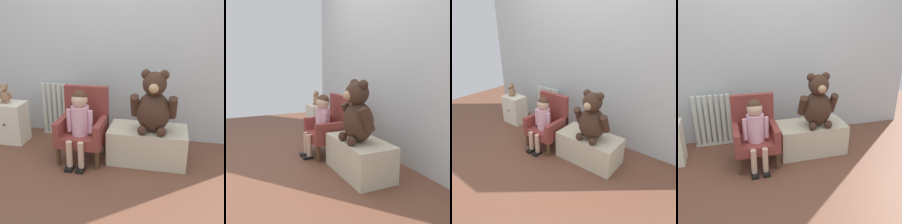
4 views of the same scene
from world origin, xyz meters
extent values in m
plane|color=brown|center=(0.00, 0.00, 0.00)|extent=(6.00, 6.00, 0.00)
cube|color=silver|center=(0.00, 1.15, 1.20)|extent=(3.80, 0.05, 2.40)
cylinder|color=silver|center=(-0.84, 1.02, 0.32)|extent=(0.05, 0.05, 0.60)
cylinder|color=silver|center=(-0.78, 1.02, 0.32)|extent=(0.05, 0.05, 0.60)
cylinder|color=silver|center=(-0.72, 1.02, 0.32)|extent=(0.05, 0.05, 0.60)
cylinder|color=silver|center=(-0.66, 1.02, 0.32)|extent=(0.05, 0.05, 0.60)
cylinder|color=silver|center=(-0.60, 1.02, 0.32)|extent=(0.05, 0.05, 0.60)
cylinder|color=silver|center=(-0.53, 1.02, 0.32)|extent=(0.05, 0.05, 0.60)
cylinder|color=silver|center=(-0.47, 1.02, 0.32)|extent=(0.05, 0.05, 0.60)
cube|color=silver|center=(-0.66, 1.02, 0.01)|extent=(0.43, 0.05, 0.02)
cube|color=white|center=(-1.13, 0.73, 0.23)|extent=(0.34, 0.24, 0.45)
sphere|color=#4C3823|center=(-1.13, 0.59, 0.25)|extent=(0.02, 0.02, 0.02)
cube|color=brown|center=(-0.23, 0.51, 0.23)|extent=(0.44, 0.41, 0.10)
cube|color=brown|center=(-0.23, 0.69, 0.49)|extent=(0.44, 0.06, 0.42)
cube|color=brown|center=(-0.42, 0.51, 0.35)|extent=(0.06, 0.41, 0.14)
cube|color=brown|center=(-0.04, 0.51, 0.35)|extent=(0.06, 0.41, 0.14)
cylinder|color=#4C331E|center=(-0.42, 0.34, 0.09)|extent=(0.04, 0.04, 0.18)
cylinder|color=#4C331E|center=(-0.04, 0.34, 0.09)|extent=(0.04, 0.04, 0.18)
cylinder|color=#4C331E|center=(-0.42, 0.68, 0.09)|extent=(0.04, 0.04, 0.18)
cylinder|color=#4C331E|center=(-0.04, 0.68, 0.09)|extent=(0.04, 0.04, 0.18)
cylinder|color=#E4ACC2|center=(-0.23, 0.47, 0.42)|extent=(0.17, 0.17, 0.28)
sphere|color=#D8AD8E|center=(-0.23, 0.47, 0.62)|extent=(0.15, 0.15, 0.15)
sphere|color=#472D1E|center=(-0.23, 0.48, 0.64)|extent=(0.14, 0.14, 0.14)
cylinder|color=#D8AD8E|center=(-0.28, 0.28, 0.15)|extent=(0.06, 0.06, 0.25)
cube|color=black|center=(-0.28, 0.26, 0.01)|extent=(0.07, 0.11, 0.03)
cylinder|color=#D8AD8E|center=(-0.17, 0.28, 0.15)|extent=(0.06, 0.06, 0.25)
cube|color=black|center=(-0.17, 0.26, 0.01)|extent=(0.07, 0.11, 0.03)
cylinder|color=#E4ACC2|center=(-0.33, 0.45, 0.42)|extent=(0.04, 0.04, 0.22)
cylinder|color=#E4ACC2|center=(-0.12, 0.45, 0.42)|extent=(0.04, 0.04, 0.22)
cube|color=beige|center=(0.40, 0.59, 0.17)|extent=(0.74, 0.39, 0.34)
ellipsoid|color=#3D271C|center=(0.45, 0.56, 0.52)|extent=(0.31, 0.27, 0.37)
sphere|color=#3D271C|center=(0.45, 0.54, 0.79)|extent=(0.21, 0.21, 0.21)
sphere|color=tan|center=(0.45, 0.44, 0.77)|extent=(0.09, 0.09, 0.09)
sphere|color=#3D271C|center=(0.36, 0.56, 0.87)|extent=(0.09, 0.09, 0.09)
sphere|color=#3D271C|center=(0.53, 0.56, 0.87)|extent=(0.09, 0.09, 0.09)
cylinder|color=#3D271C|center=(0.28, 0.54, 0.58)|extent=(0.08, 0.16, 0.23)
cylinder|color=#3D271C|center=(0.61, 0.54, 0.58)|extent=(0.08, 0.16, 0.23)
sphere|color=#3D271C|center=(0.36, 0.44, 0.38)|extent=(0.09, 0.09, 0.09)
sphere|color=#3D271C|center=(0.53, 0.44, 0.38)|extent=(0.09, 0.09, 0.09)
ellipsoid|color=#98704F|center=(-1.16, 0.74, 0.52)|extent=(0.12, 0.10, 0.14)
sphere|color=#98704F|center=(-1.16, 0.73, 0.62)|extent=(0.08, 0.08, 0.08)
sphere|color=tan|center=(-1.16, 0.70, 0.61)|extent=(0.03, 0.03, 0.03)
sphere|color=#98704F|center=(-1.19, 0.74, 0.65)|extent=(0.03, 0.03, 0.03)
sphere|color=#98704F|center=(-1.13, 0.74, 0.65)|extent=(0.03, 0.03, 0.03)
cylinder|color=#98704F|center=(-1.22, 0.73, 0.54)|extent=(0.03, 0.06, 0.08)
cylinder|color=#98704F|center=(-1.10, 0.73, 0.54)|extent=(0.03, 0.06, 0.08)
sphere|color=#98704F|center=(-1.19, 0.70, 0.47)|extent=(0.03, 0.03, 0.03)
sphere|color=#98704F|center=(-1.13, 0.70, 0.47)|extent=(0.03, 0.03, 0.03)
camera|label=1|loc=(0.57, -1.88, 1.38)|focal=45.00mm
camera|label=2|loc=(2.39, -0.55, 1.02)|focal=40.00mm
camera|label=3|loc=(1.56, -1.36, 1.64)|focal=35.00mm
camera|label=4|loc=(-0.47, -1.77, 1.47)|focal=40.00mm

